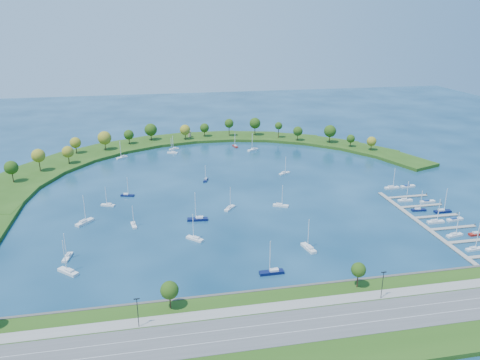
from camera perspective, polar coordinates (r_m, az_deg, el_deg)
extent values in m
plane|color=#072741|center=(258.68, -0.87, -1.27)|extent=(700.00, 700.00, 0.00)
cube|color=#234813|center=(151.93, 7.86, -17.44)|extent=(420.00, 42.00, 1.60)
cube|color=#474442|center=(168.63, 5.49, -13.17)|extent=(420.00, 1.20, 1.80)
cube|color=#515154|center=(151.42, 7.88, -17.18)|extent=(420.00, 16.00, 0.12)
cube|color=gray|center=(159.88, 6.59, -14.91)|extent=(420.00, 5.00, 0.12)
cube|color=silver|center=(149.50, 8.20, -17.71)|extent=(420.00, 0.15, 0.02)
cube|color=silver|center=(153.27, 7.57, -16.62)|extent=(420.00, 0.15, 0.02)
cylinder|color=#382314|center=(157.62, -8.55, -14.44)|extent=(0.56, 0.56, 5.25)
sphere|color=#1E4411|center=(155.53, -8.62, -13.27)|extent=(6.00, 6.00, 6.00)
cylinder|color=#382314|center=(171.36, 14.18, -11.78)|extent=(0.56, 0.56, 5.60)
sphere|color=#1E4411|center=(169.43, 14.29, -10.67)|extent=(5.20, 5.20, 5.20)
cylinder|color=black|center=(149.83, -12.39, -15.61)|extent=(0.24, 0.24, 10.00)
cylinder|color=black|center=(166.28, 17.01, -12.23)|extent=(0.24, 0.24, 10.00)
cube|color=#234813|center=(300.10, -25.20, -0.02)|extent=(50.23, 54.30, 2.00)
cube|color=#234813|center=(321.93, -21.59, 1.73)|extent=(54.07, 56.09, 2.00)
cube|color=#234813|center=(340.24, -17.53, 3.11)|extent=(55.20, 54.07, 2.00)
cube|color=#234813|center=(354.58, -13.15, 4.15)|extent=(53.65, 48.47, 2.00)
cube|color=#234813|center=(364.63, -8.55, 4.87)|extent=(49.62, 39.75, 2.00)
cube|color=#234813|center=(370.17, -3.82, 5.26)|extent=(44.32, 29.96, 2.00)
cube|color=#234813|center=(371.09, 0.96, 5.34)|extent=(49.49, 38.05, 2.00)
cube|color=#234813|center=(367.37, 5.72, 5.10)|extent=(51.13, 44.12, 2.00)
cube|color=#234813|center=(359.08, 10.38, 4.54)|extent=(49.19, 47.96, 2.00)
cube|color=#234813|center=(346.41, 14.86, 3.65)|extent=(43.90, 49.49, 2.00)
cube|color=#234813|center=(329.63, 19.07, 2.43)|extent=(35.67, 48.74, 2.00)
cylinder|color=#382314|center=(294.18, -26.06, 0.43)|extent=(0.56, 0.56, 7.18)
sphere|color=#1E4411|center=(292.72, -26.21, 1.38)|extent=(7.74, 7.74, 7.74)
cylinder|color=#382314|center=(307.82, -23.31, 1.73)|extent=(0.56, 0.56, 8.31)
sphere|color=olive|center=(306.26, -23.46, 2.76)|extent=(8.19, 8.19, 8.19)
cylinder|color=#382314|center=(317.23, -20.22, 2.44)|extent=(0.56, 0.56, 6.43)
sphere|color=olive|center=(315.98, -20.32, 3.26)|extent=(7.44, 7.44, 7.44)
cylinder|color=#382314|center=(339.76, -19.41, 3.59)|extent=(0.56, 0.56, 6.06)
sphere|color=olive|center=(338.63, -19.49, 4.33)|extent=(7.49, 7.49, 7.49)
cylinder|color=#382314|center=(342.24, -16.17, 4.11)|extent=(0.56, 0.56, 6.86)
sphere|color=olive|center=(340.94, -16.25, 4.97)|extent=(9.45, 9.45, 9.45)
cylinder|color=#382314|center=(354.30, -13.40, 4.75)|extent=(0.56, 0.56, 5.53)
sphere|color=#1E4411|center=(353.29, -13.46, 5.41)|extent=(7.31, 7.31, 7.31)
cylinder|color=#382314|center=(361.96, -10.82, 5.30)|extent=(0.56, 0.56, 6.19)
sphere|color=#1E4411|center=(360.81, -10.87, 6.06)|extent=(9.40, 9.40, 9.40)
cylinder|color=#382314|center=(360.11, -6.71, 5.41)|extent=(0.56, 0.56, 5.88)
sphere|color=olive|center=(359.05, -6.74, 6.11)|extent=(7.96, 7.96, 7.96)
cylinder|color=#382314|center=(367.58, -4.36, 5.75)|extent=(0.56, 0.56, 5.51)
sphere|color=#1E4411|center=(366.62, -4.37, 6.38)|extent=(7.09, 7.09, 7.09)
cylinder|color=#382314|center=(367.37, -1.34, 6.06)|extent=(0.56, 0.56, 8.82)
sphere|color=#1E4411|center=(366.06, -1.35, 6.95)|extent=(7.08, 7.08, 7.08)
cylinder|color=#382314|center=(370.24, 1.84, 6.10)|extent=(0.56, 0.56, 8.05)
sphere|color=#1E4411|center=(368.95, 1.85, 6.97)|extent=(8.63, 8.63, 8.63)
cylinder|color=#382314|center=(363.45, 4.72, 5.81)|extent=(0.56, 0.56, 8.36)
sphere|color=#1E4411|center=(362.24, 4.74, 6.63)|extent=(5.75, 5.75, 5.75)
cylinder|color=#382314|center=(356.67, 7.06, 5.27)|extent=(0.56, 0.56, 5.93)
sphere|color=#1E4411|center=(355.63, 7.09, 5.95)|extent=(7.16, 7.16, 7.16)
cylinder|color=#382314|center=(354.16, 10.90, 5.06)|extent=(0.56, 0.56, 7.12)
sphere|color=#1E4411|center=(352.90, 10.96, 5.90)|extent=(8.99, 8.99, 8.99)
cylinder|color=#382314|center=(346.34, 13.35, 4.37)|extent=(0.56, 0.56, 4.92)
sphere|color=#1E4411|center=(345.44, 13.40, 4.95)|extent=(5.92, 5.92, 5.92)
cylinder|color=#382314|center=(340.83, 15.74, 3.94)|extent=(0.56, 0.56, 5.16)
sphere|color=olive|center=(339.85, 15.80, 4.58)|extent=(6.71, 6.71, 6.71)
cylinder|color=gray|center=(366.94, -6.18, 5.59)|extent=(2.20, 2.20, 4.47)
cylinder|color=gray|center=(366.38, -6.19, 5.95)|extent=(2.60, 2.60, 0.30)
cube|color=gray|center=(232.88, 21.31, -5.02)|extent=(2.20, 82.00, 0.40)
cube|color=gray|center=(225.10, 26.56, -6.65)|extent=(22.00, 2.00, 0.40)
cube|color=gray|center=(234.52, 24.66, -5.32)|extent=(22.00, 2.00, 0.40)
cylinder|color=#382314|center=(240.76, 26.80, -4.96)|extent=(0.36, 0.36, 1.60)
cube|color=gray|center=(244.29, 22.92, -4.09)|extent=(22.00, 2.00, 0.40)
cylinder|color=#382314|center=(250.28, 25.02, -3.78)|extent=(0.36, 0.36, 1.60)
cube|color=gray|center=(254.37, 21.33, -2.96)|extent=(22.00, 2.00, 0.40)
cylinder|color=#382314|center=(260.13, 23.37, -2.68)|extent=(0.36, 0.36, 1.60)
cube|color=gray|center=(264.72, 19.85, -1.90)|extent=(22.00, 2.00, 0.40)
cylinder|color=#382314|center=(270.26, 21.85, -1.67)|extent=(0.36, 0.36, 1.60)
cube|color=silver|center=(237.83, 5.01, -3.14)|extent=(8.08, 5.33, 0.95)
cube|color=silver|center=(237.63, 4.83, -2.94)|extent=(3.15, 2.57, 0.66)
cylinder|color=silver|center=(235.59, 5.20, -1.85)|extent=(0.32, 0.32, 10.64)
cube|color=silver|center=(340.93, -8.09, 3.76)|extent=(7.32, 4.60, 0.85)
cube|color=silver|center=(341.03, -7.99, 3.90)|extent=(2.83, 2.25, 0.60)
cylinder|color=silver|center=(339.33, -8.22, 4.60)|extent=(0.32, 0.32, 9.59)
cube|color=silver|center=(335.53, 1.58, 3.72)|extent=(8.78, 6.59, 1.05)
cube|color=silver|center=(335.87, 1.69, 3.89)|extent=(3.51, 3.05, 0.74)
cylinder|color=silver|center=(333.37, 1.50, 4.76)|extent=(0.32, 0.32, 11.83)
cube|color=silver|center=(197.23, 8.39, -8.25)|extent=(4.35, 9.39, 1.09)
cube|color=silver|center=(196.13, 8.54, -8.12)|extent=(2.39, 3.47, 0.76)
cylinder|color=silver|center=(194.80, 8.37, -6.43)|extent=(0.32, 0.32, 12.24)
cube|color=silver|center=(246.86, -15.85, -2.98)|extent=(7.33, 4.51, 0.85)
cube|color=silver|center=(246.29, -15.72, -2.84)|extent=(2.83, 2.22, 0.60)
cylinder|color=silver|center=(245.23, -16.08, -1.84)|extent=(0.32, 0.32, 9.59)
cube|color=silver|center=(203.77, -5.55, -7.19)|extent=(7.47, 7.37, 0.98)
cube|color=silver|center=(202.93, -5.38, -7.03)|extent=(3.18, 3.15, 0.69)
cylinder|color=silver|center=(201.53, -5.75, -5.61)|extent=(0.32, 0.32, 11.07)
cube|color=maroon|center=(345.13, -0.60, 4.15)|extent=(3.34, 7.10, 0.82)
cube|color=silver|center=(344.34, -0.55, 4.24)|extent=(1.83, 2.63, 0.58)
cylinder|color=silver|center=(344.32, -0.64, 4.98)|extent=(0.32, 0.32, 9.25)
cube|color=#09113D|center=(274.23, -4.21, -0.01)|extent=(3.80, 6.77, 0.78)
cube|color=silver|center=(274.61, -4.19, 0.17)|extent=(1.94, 2.57, 0.55)
cylinder|color=silver|center=(272.19, -4.26, 0.91)|extent=(0.32, 0.32, 8.81)
cube|color=silver|center=(233.85, -1.25, -3.47)|extent=(6.67, 7.37, 0.93)
cube|color=silver|center=(232.92, -1.35, -3.35)|extent=(2.92, 3.07, 0.65)
cylinder|color=silver|center=(232.18, -1.18, -2.12)|extent=(0.32, 0.32, 10.51)
cube|color=silver|center=(220.93, -12.87, -5.43)|extent=(3.21, 7.33, 0.85)
cube|color=silver|center=(221.28, -12.91, -5.18)|extent=(1.81, 2.69, 0.60)
cylinder|color=silver|center=(218.32, -12.95, -4.24)|extent=(0.32, 0.32, 9.57)
cube|color=#09113D|center=(257.56, -13.61, -1.83)|extent=(7.46, 3.84, 0.86)
cube|color=silver|center=(257.52, -13.77, -1.67)|extent=(2.80, 2.02, 0.60)
cylinder|color=silver|center=(255.57, -13.58, -0.73)|extent=(0.32, 0.32, 9.70)
cube|color=#09113D|center=(222.08, -5.22, -4.81)|extent=(9.90, 3.68, 1.16)
cube|color=silver|center=(221.67, -4.98, -4.57)|extent=(3.56, 2.23, 0.81)
cylinder|color=silver|center=(219.27, -5.48, -3.12)|extent=(0.32, 0.32, 13.05)
cube|color=silver|center=(200.72, -20.35, -8.86)|extent=(3.52, 7.92, 0.92)
cube|color=silver|center=(201.00, -20.31, -8.57)|extent=(1.97, 2.91, 0.64)
cylinder|color=silver|center=(197.72, -20.60, -7.51)|extent=(0.32, 0.32, 10.34)
cube|color=silver|center=(286.48, 5.47, 0.83)|extent=(7.56, 5.11, 0.89)
cube|color=silver|center=(285.76, 5.37, 0.94)|extent=(2.96, 2.44, 0.62)
cylinder|color=silver|center=(285.18, 5.59, 1.89)|extent=(0.32, 0.32, 9.99)
cube|color=silver|center=(229.83, -18.45, -4.93)|extent=(8.27, 8.87, 1.14)
cube|color=silver|center=(228.90, -18.66, -4.79)|extent=(3.59, 3.72, 0.80)
cylinder|color=silver|center=(227.61, -18.50, -3.26)|extent=(0.32, 0.32, 12.81)
cube|color=silver|center=(190.04, -20.30, -10.49)|extent=(8.49, 8.17, 1.11)
cube|color=silver|center=(188.93, -20.15, -10.33)|extent=(3.59, 3.52, 0.77)
cylinder|color=silver|center=(187.43, -20.68, -8.62)|extent=(0.32, 0.32, 12.43)
cube|color=#09113D|center=(178.67, 3.88, -11.21)|extent=(9.34, 2.70, 1.12)
cube|color=silver|center=(178.41, 4.18, -10.92)|extent=(3.28, 1.86, 0.78)
cylinder|color=silver|center=(175.10, 3.70, -9.31)|extent=(0.32, 0.32, 12.58)
cube|color=silver|center=(326.89, -14.25, 2.68)|extent=(7.80, 6.88, 0.98)
cube|color=silver|center=(327.11, -14.15, 2.85)|extent=(3.23, 3.03, 0.69)
cylinder|color=silver|center=(324.91, -14.43, 3.66)|extent=(0.32, 0.32, 11.01)
cube|color=silver|center=(331.67, -8.26, 3.32)|extent=(7.71, 4.41, 0.89)
cube|color=silver|center=(331.26, -8.15, 3.44)|extent=(2.94, 2.23, 0.62)
cylinder|color=silver|center=(330.38, -8.41, 4.23)|extent=(0.32, 0.32, 10.04)
cube|color=silver|center=(217.46, 26.72, -7.56)|extent=(7.42, 2.63, 0.87)
cube|color=silver|center=(216.68, 26.60, -7.42)|extent=(2.65, 1.63, 0.61)
cylinder|color=silver|center=(215.65, 27.05, -6.26)|extent=(0.32, 0.32, 9.82)
cube|color=silver|center=(226.65, 24.77, -6.16)|extent=(8.01, 3.44, 0.93)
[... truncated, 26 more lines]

